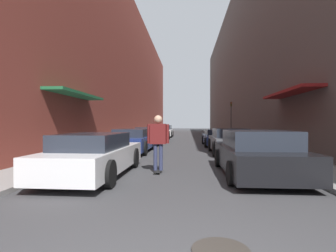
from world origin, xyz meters
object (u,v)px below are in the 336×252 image
at_px(parked_car_left_3, 158,134).
at_px(traffic_light, 231,116).
at_px(parked_car_left_4, 164,131).
at_px(parked_car_left_1, 133,141).
at_px(parked_car_left_0, 95,155).
at_px(parked_car_right_1, 230,141).
at_px(skateboarder, 158,137).
at_px(parked_car_right_2, 217,138).
at_px(manhole_cover, 221,250).
at_px(parked_car_right_0, 256,154).
at_px(parked_car_left_2, 148,136).

xyz_separation_m(parked_car_left_3, traffic_light, (7.31, 3.93, 1.78)).
relative_size(parked_car_left_3, traffic_light, 1.13).
height_order(parked_car_left_3, parked_car_left_4, parked_car_left_4).
distance_m(parked_car_left_1, traffic_light, 16.17).
bearing_deg(parked_car_left_1, parked_car_left_3, 89.40).
relative_size(parked_car_left_0, parked_car_right_1, 1.19).
bearing_deg(skateboarder, parked_car_right_1, 60.22).
xyz_separation_m(parked_car_right_1, skateboarder, (-3.01, -5.26, 0.47)).
xyz_separation_m(parked_car_right_2, manhole_cover, (-1.58, -15.06, -0.56)).
relative_size(parked_car_right_2, traffic_light, 1.25).
bearing_deg(traffic_light, parked_car_right_0, -97.10).
distance_m(parked_car_left_1, parked_car_left_2, 5.27).
xyz_separation_m(parked_car_right_0, traffic_light, (2.50, 20.08, 1.75)).
relative_size(parked_car_right_2, manhole_cover, 6.59).
bearing_deg(parked_car_right_2, parked_car_right_0, -89.79).
relative_size(parked_car_left_1, traffic_light, 1.27).
xyz_separation_m(parked_car_left_4, parked_car_right_0, (4.75, -21.82, -0.03)).
xyz_separation_m(parked_car_left_1, parked_car_right_2, (4.88, 4.52, -0.05)).
height_order(parked_car_left_0, parked_car_left_1, parked_car_left_1).
relative_size(parked_car_right_1, traffic_light, 1.08).
height_order(parked_car_left_4, parked_car_right_0, parked_car_left_4).
bearing_deg(parked_car_left_0, traffic_light, 70.63).
bearing_deg(parked_car_right_1, manhole_cover, -99.44).
bearing_deg(parked_car_left_0, parked_car_right_0, 5.33).
bearing_deg(parked_car_right_0, parked_car_left_0, -174.67).
bearing_deg(parked_car_right_2, parked_car_left_0, -113.43).
relative_size(parked_car_right_1, parked_car_right_2, 0.86).
bearing_deg(parked_car_left_4, parked_car_left_1, -90.58).
distance_m(parked_car_left_0, parked_car_right_2, 11.75).
height_order(parked_car_left_3, parked_car_right_2, parked_car_left_3).
bearing_deg(manhole_cover, parked_car_left_3, 98.67).
xyz_separation_m(parked_car_left_0, parked_car_right_0, (4.71, 0.44, 0.03)).
relative_size(skateboarder, manhole_cover, 2.55).
bearing_deg(traffic_light, skateboarder, -105.31).
relative_size(parked_car_left_3, parked_car_right_2, 0.90).
height_order(skateboarder, traffic_light, traffic_light).
bearing_deg(parked_car_left_3, parked_car_left_4, 89.44).
distance_m(parked_car_left_3, skateboarder, 16.07).
relative_size(parked_car_left_1, parked_car_left_4, 1.12).
height_order(parked_car_left_0, parked_car_right_1, parked_car_right_1).
bearing_deg(parked_car_left_1, parked_car_right_2, 42.81).
distance_m(parked_car_left_1, parked_car_right_0, 7.62).
xyz_separation_m(parked_car_left_2, parked_car_left_4, (0.15, 10.73, 0.05)).
bearing_deg(parked_car_right_2, parked_car_left_1, -137.19).
height_order(parked_car_left_1, manhole_cover, parked_car_left_1).
bearing_deg(traffic_light, manhole_cover, -99.44).
distance_m(parked_car_left_1, manhole_cover, 11.07).
bearing_deg(traffic_light, parked_car_right_1, -99.45).
xyz_separation_m(parked_car_right_0, parked_car_right_1, (0.07, 5.46, -0.00)).
bearing_deg(parked_car_left_3, manhole_cover, -81.33).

